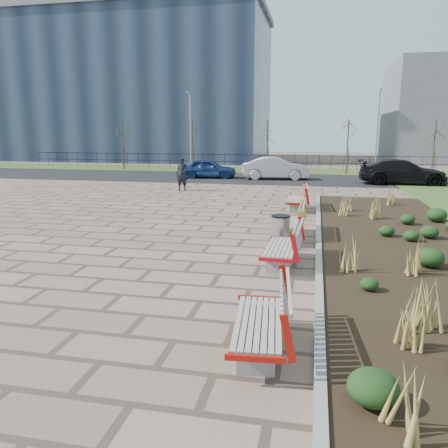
% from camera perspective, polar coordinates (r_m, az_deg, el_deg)
% --- Properties ---
extents(ground, '(120.00, 120.00, 0.00)m').
position_cam_1_polar(ground, '(9.18, -13.28, -9.00)').
color(ground, '#83695A').
rests_on(ground, ground).
extents(planting_bed, '(4.50, 18.00, 0.10)m').
position_cam_1_polar(planting_bed, '(13.36, 22.28, -2.67)').
color(planting_bed, black).
rests_on(planting_bed, ground).
extents(planting_curb, '(0.16, 18.00, 0.15)m').
position_cam_1_polar(planting_curb, '(13.11, 12.24, -2.17)').
color(planting_curb, gray).
rests_on(planting_curb, ground).
extents(grass_verge_far, '(80.00, 5.00, 0.04)m').
position_cam_1_polar(grass_verge_far, '(36.06, 5.85, 6.97)').
color(grass_verge_far, '#33511E').
rests_on(grass_verge_far, ground).
extents(road, '(80.00, 7.00, 0.02)m').
position_cam_1_polar(road, '(30.13, 4.63, 5.95)').
color(road, black).
rests_on(road, ground).
extents(bench_a, '(1.09, 2.17, 1.00)m').
position_cam_1_polar(bench_a, '(6.70, 4.50, -12.25)').
color(bench_a, '#A8140B').
rests_on(bench_a, ground).
extents(bench_b, '(0.97, 2.13, 1.00)m').
position_cam_1_polar(bench_b, '(10.79, 7.48, -2.77)').
color(bench_b, '#B20B16').
rests_on(bench_b, ground).
extents(bench_c, '(0.92, 2.11, 1.00)m').
position_cam_1_polar(bench_c, '(13.67, 8.46, 0.39)').
color(bench_c, gold).
rests_on(bench_c, ground).
extents(bench_d, '(1.04, 2.15, 1.00)m').
position_cam_1_polar(bench_d, '(18.35, 9.38, 3.36)').
color(bench_d, '#A30E0A').
rests_on(bench_d, ground).
extents(litter_bin, '(0.53, 0.53, 0.88)m').
position_cam_1_polar(litter_bin, '(12.51, 7.38, -0.96)').
color(litter_bin, '#B2B2B7').
rests_on(litter_bin, ground).
extents(pedestrian, '(0.65, 0.43, 1.79)m').
position_cam_1_polar(pedestrian, '(24.06, -5.51, 6.49)').
color(pedestrian, black).
rests_on(pedestrian, ground).
extents(car_blue, '(3.96, 1.95, 1.30)m').
position_cam_1_polar(car_blue, '(30.32, -2.05, 7.28)').
color(car_blue, navy).
rests_on(car_blue, road).
extents(car_silver, '(4.58, 1.95, 1.47)m').
position_cam_1_polar(car_silver, '(29.65, 6.78, 7.25)').
color(car_silver, '#9FA0A6').
rests_on(car_silver, road).
extents(car_black, '(5.16, 2.17, 1.49)m').
position_cam_1_polar(car_black, '(28.80, 22.28, 6.31)').
color(car_black, black).
rests_on(car_black, road).
extents(tree_a, '(1.40, 1.40, 4.00)m').
position_cam_1_polar(tree_a, '(37.69, -13.09, 10.02)').
color(tree_a, '#4C3D2D').
rests_on(tree_a, grass_verge_far).
extents(tree_b, '(1.40, 1.40, 4.00)m').
position_cam_1_polar(tree_b, '(35.60, -4.14, 10.19)').
color(tree_b, '#4C3D2D').
rests_on(tree_b, grass_verge_far).
extents(tree_c, '(1.40, 1.40, 4.00)m').
position_cam_1_polar(tree_c, '(34.44, 5.66, 10.10)').
color(tree_c, '#4C3D2D').
rests_on(tree_c, grass_verge_far).
extents(tree_d, '(1.40, 1.40, 4.00)m').
position_cam_1_polar(tree_d, '(34.31, 15.81, 9.70)').
color(tree_d, '#4C3D2D').
rests_on(tree_d, grass_verge_far).
extents(tree_e, '(1.40, 1.40, 4.00)m').
position_cam_1_polar(tree_e, '(35.22, 25.71, 9.02)').
color(tree_e, '#4C3D2D').
rests_on(tree_e, grass_verge_far).
extents(lamp_west, '(0.24, 0.60, 6.00)m').
position_cam_1_polar(lamp_west, '(35.10, -4.39, 11.79)').
color(lamp_west, gray).
rests_on(lamp_west, grass_verge_far).
extents(lamp_east, '(0.24, 0.60, 6.00)m').
position_cam_1_polar(lamp_east, '(33.99, 19.39, 11.14)').
color(lamp_east, gray).
rests_on(lamp_east, grass_verge_far).
extents(railing_fence, '(44.00, 0.10, 1.20)m').
position_cam_1_polar(railing_fence, '(37.50, 6.12, 8.11)').
color(railing_fence, black).
rests_on(railing_fence, grass_verge_far).
extents(building_glass, '(40.00, 14.00, 15.00)m').
position_cam_1_polar(building_glass, '(54.38, -17.18, 16.14)').
color(building_glass, '#192338').
rests_on(building_glass, ground).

